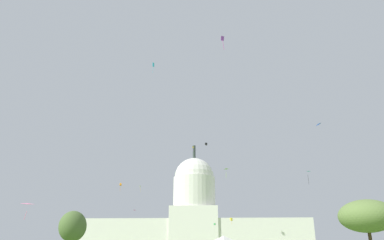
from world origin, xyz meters
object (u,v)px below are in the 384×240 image
at_px(kite_green_low, 215,224).
at_px(kite_gold_high, 193,148).
at_px(kite_violet_high, 223,40).
at_px(kite_lime_mid, 226,170).
at_px(tree_east_near, 367,216).
at_px(tree_west_near, 73,226).
at_px(kite_magenta_mid, 133,211).
at_px(kite_white_mid, 140,187).
at_px(kite_blue_mid, 321,125).
at_px(capitol_building, 194,223).
at_px(kite_pink_low, 27,206).
at_px(kite_black_high, 206,144).
at_px(kite_orange_mid, 121,184).
at_px(kite_yellow_low, 231,219).
at_px(kite_cyan_high, 153,65).
at_px(kite_turquoise_mid, 307,173).

height_order(kite_green_low, kite_gold_high, kite_gold_high).
height_order(kite_violet_high, kite_lime_mid, kite_violet_high).
height_order(tree_east_near, kite_gold_high, kite_gold_high).
xyz_separation_m(tree_west_near, kite_magenta_mid, (4.79, 55.29, 9.67)).
relative_size(kite_white_mid, kite_blue_mid, 2.37).
relative_size(capitol_building, tree_east_near, 10.42).
xyz_separation_m(kite_pink_low, kite_gold_high, (22.10, 132.28, 46.30)).
height_order(kite_white_mid, kite_black_high, kite_black_high).
bearing_deg(kite_black_high, kite_pink_low, 136.74).
bearing_deg(kite_green_low, kite_magenta_mid, -93.50).
xyz_separation_m(tree_west_near, kite_violet_high, (40.75, -26.30, 40.49)).
relative_size(kite_pink_low, kite_magenta_mid, 1.52).
bearing_deg(kite_lime_mid, tree_east_near, -46.68).
distance_m(kite_pink_low, kite_orange_mid, 115.29).
bearing_deg(kite_white_mid, kite_black_high, 167.88).
xyz_separation_m(capitol_building, kite_yellow_low, (18.64, -72.75, -3.66)).
bearing_deg(capitol_building, kite_blue_mid, -79.32).
distance_m(kite_cyan_high, kite_orange_mid, 82.40).
bearing_deg(kite_magenta_mid, tree_west_near, -49.39).
relative_size(kite_turquoise_mid, kite_gold_high, 1.36).
relative_size(kite_turquoise_mid, kite_blue_mid, 2.63).
bearing_deg(kite_white_mid, kite_violet_high, 108.95).
height_order(tree_west_near, kite_magenta_mid, kite_magenta_mid).
distance_m(tree_east_near, kite_turquoise_mid, 52.96).
bearing_deg(kite_white_mid, kite_cyan_high, 102.31).
bearing_deg(kite_lime_mid, capitol_building, 120.09).
bearing_deg(capitol_building, kite_violet_high, -85.10).
relative_size(tree_east_near, kite_blue_mid, 8.41).
bearing_deg(kite_lime_mid, kite_pink_low, -97.24).
distance_m(tree_west_near, kite_blue_mid, 69.82).
distance_m(kite_white_mid, kite_yellow_low, 61.24).
height_order(kite_pink_low, kite_blue_mid, kite_blue_mid).
bearing_deg(kite_magenta_mid, kite_green_low, 93.12).
bearing_deg(kite_pink_low, kite_gold_high, 54.19).
bearing_deg(kite_white_mid, capitol_building, -125.98).
distance_m(kite_violet_high, kite_green_low, 124.01).
distance_m(kite_white_mid, kite_gold_high, 35.35).
relative_size(capitol_building, kite_magenta_mid, 85.14).
bearing_deg(kite_black_high, tree_east_near, 164.83).
xyz_separation_m(capitol_building, kite_pink_low, (-21.08, -170.27, -9.09)).
bearing_deg(capitol_building, kite_turquoise_mid, -69.23).
height_order(kite_pink_low, kite_green_low, kite_green_low).
bearing_deg(kite_gold_high, kite_white_mid, 10.03).
height_order(kite_blue_mid, kite_magenta_mid, kite_blue_mid).
bearing_deg(kite_violet_high, tree_east_near, 1.00).
bearing_deg(capitol_building, kite_yellow_low, -75.63).
bearing_deg(kite_pink_low, kite_lime_mid, 35.04).
bearing_deg(kite_green_low, kite_orange_mid, -117.06).
bearing_deg(kite_magenta_mid, kite_orange_mid, 165.90).
bearing_deg(kite_violet_high, kite_yellow_low, 94.91).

